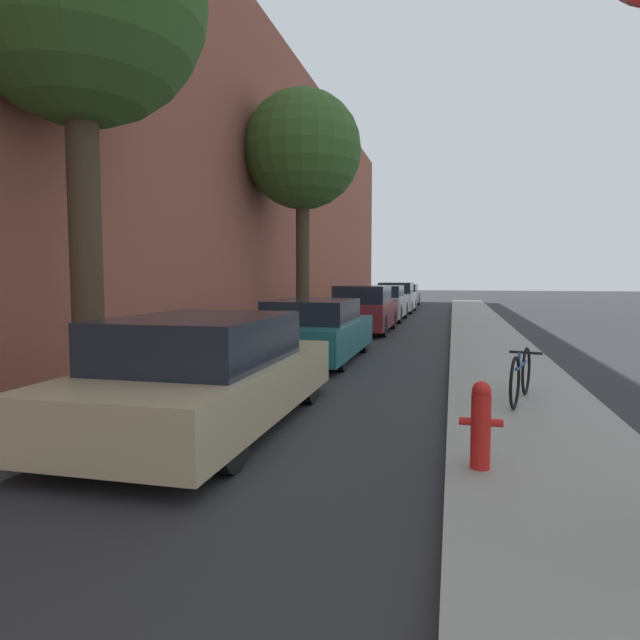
# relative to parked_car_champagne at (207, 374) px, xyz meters

# --- Properties ---
(ground_plane) EXTENTS (120.00, 120.00, 0.00)m
(ground_plane) POSITION_rel_parked_car_champagne_xyz_m (0.90, 8.10, -0.64)
(ground_plane) COLOR #28282B
(sidewalk_left) EXTENTS (2.00, 52.00, 0.12)m
(sidewalk_left) POSITION_rel_parked_car_champagne_xyz_m (-2.00, 8.10, -0.58)
(sidewalk_left) COLOR gray
(sidewalk_left) RESTS_ON ground
(sidewalk_right) EXTENTS (2.00, 52.00, 0.12)m
(sidewalk_right) POSITION_rel_parked_car_champagne_xyz_m (3.80, 8.10, -0.58)
(sidewalk_right) COLOR gray
(sidewalk_right) RESTS_ON ground
(building_facade_left) EXTENTS (0.70, 52.00, 9.98)m
(building_facade_left) POSITION_rel_parked_car_champagne_xyz_m (-3.35, 8.10, 4.35)
(building_facade_left) COLOR brown
(building_facade_left) RESTS_ON ground
(parked_car_champagne) EXTENTS (1.92, 4.59, 1.34)m
(parked_car_champagne) POSITION_rel_parked_car_champagne_xyz_m (0.00, 0.00, 0.00)
(parked_car_champagne) COLOR black
(parked_car_champagne) RESTS_ON ground
(parked_car_teal) EXTENTS (1.87, 4.39, 1.31)m
(parked_car_teal) POSITION_rel_parked_car_champagne_xyz_m (-0.06, 5.49, -0.01)
(parked_car_teal) COLOR black
(parked_car_teal) RESTS_ON ground
(parked_car_maroon) EXTENTS (1.79, 4.35, 1.51)m
(parked_car_maroon) POSITION_rel_parked_car_champagne_xyz_m (0.02, 11.63, 0.07)
(parked_car_maroon) COLOR black
(parked_car_maroon) RESTS_ON ground
(parked_car_silver) EXTENTS (1.82, 4.36, 1.43)m
(parked_car_silver) POSITION_rel_parked_car_champagne_xyz_m (0.01, 16.64, 0.06)
(parked_car_silver) COLOR black
(parked_car_silver) RESTS_ON ground
(parked_car_white) EXTENTS (1.79, 4.43, 1.50)m
(parked_car_white) POSITION_rel_parked_car_champagne_xyz_m (0.04, 22.10, 0.07)
(parked_car_white) COLOR black
(parked_car_white) RESTS_ON ground
(parked_car_grey) EXTENTS (1.73, 4.58, 1.34)m
(parked_car_grey) POSITION_rel_parked_car_champagne_xyz_m (-0.09, 28.24, 0.00)
(parked_car_grey) COLOR black
(parked_car_grey) RESTS_ON ground
(street_tree_far) EXTENTS (3.48, 3.48, 7.16)m
(street_tree_far) POSITION_rel_parked_car_champagne_xyz_m (-1.56, 9.97, 4.84)
(street_tree_far) COLOR #423323
(street_tree_far) RESTS_ON sidewalk_left
(fire_hydrant) EXTENTS (0.37, 0.17, 0.77)m
(fire_hydrant) POSITION_rel_parked_car_champagne_xyz_m (3.09, -1.07, -0.12)
(fire_hydrant) COLOR red
(fire_hydrant) RESTS_ON sidewalk_right
(bicycle) EXTENTS (0.55, 1.62, 0.68)m
(bicycle) POSITION_rel_parked_car_champagne_xyz_m (3.75, 1.78, -0.17)
(bicycle) COLOR black
(bicycle) RESTS_ON sidewalk_right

